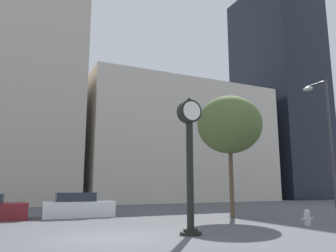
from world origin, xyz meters
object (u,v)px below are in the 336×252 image
at_px(fire_hydrant_near, 307,217).
at_px(bare_tree, 229,125).
at_px(car_white, 78,206).
at_px(street_lamp_right, 324,128).
at_px(street_clock, 190,152).

distance_m(fire_hydrant_near, bare_tree, 6.55).
xyz_separation_m(car_white, fire_hydrant_near, (8.57, -8.52, -0.22)).
xyz_separation_m(car_white, street_lamp_right, (11.37, -7.54, 4.22)).
bearing_deg(bare_tree, car_white, 151.18).
bearing_deg(street_clock, fire_hydrant_near, 1.83).
height_order(car_white, fire_hydrant_near, car_white).
bearing_deg(fire_hydrant_near, bare_tree, 102.03).
distance_m(street_clock, fire_hydrant_near, 6.59).
height_order(street_clock, car_white, street_clock).
distance_m(street_clock, street_lamp_right, 9.09).
bearing_deg(fire_hydrant_near, car_white, 135.15).
relative_size(car_white, street_lamp_right, 0.54).
relative_size(fire_hydrant_near, street_lamp_right, 0.10).
bearing_deg(car_white, street_lamp_right, -30.52).
relative_size(street_lamp_right, bare_tree, 1.07).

